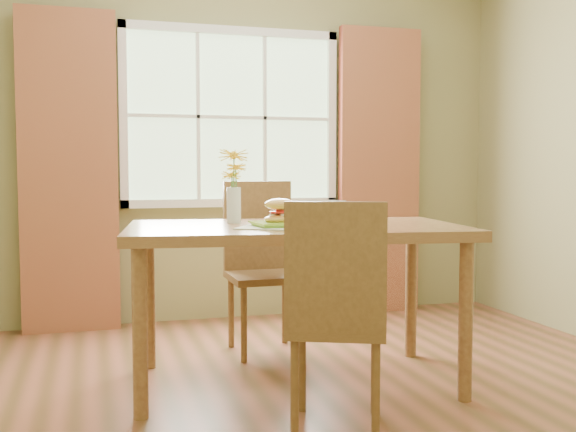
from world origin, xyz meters
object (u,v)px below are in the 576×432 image
at_px(croissant_sandwich, 280,211).
at_px(flower_vase, 234,179).
at_px(chair_far, 261,258).
at_px(chair_near, 336,307).
at_px(dining_table, 295,242).
at_px(water_glass, 337,214).

bearing_deg(croissant_sandwich, flower_vase, 98.84).
bearing_deg(chair_far, chair_near, -91.80).
relative_size(chair_far, flower_vase, 2.64).
height_order(dining_table, chair_near, chair_near).
relative_size(chair_far, water_glass, 7.97).
relative_size(water_glass, flower_vase, 0.33).
bearing_deg(croissant_sandwich, chair_far, 63.97).
xyz_separation_m(dining_table, chair_far, (-0.00, 0.71, -0.17)).
bearing_deg(water_glass, croissant_sandwich, 173.72).
bearing_deg(dining_table, water_glass, -26.03).
bearing_deg(water_glass, flower_vase, 142.44).
relative_size(chair_near, water_glass, 7.56).
height_order(dining_table, water_glass, water_glass).
xyz_separation_m(dining_table, chair_near, (-0.03, -0.70, -0.20)).
xyz_separation_m(chair_far, water_glass, (0.19, -0.83, 0.32)).
xyz_separation_m(chair_near, chair_far, (0.03, 1.41, 0.03)).
xyz_separation_m(dining_table, flower_vase, (-0.27, 0.23, 0.32)).
xyz_separation_m(chair_near, water_glass, (0.22, 0.58, 0.35)).
bearing_deg(chair_near, chair_far, 111.67).
bearing_deg(water_glass, dining_table, 146.37).
relative_size(chair_far, croissant_sandwich, 5.33).
relative_size(chair_near, chair_far, 0.95).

